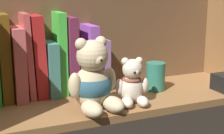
# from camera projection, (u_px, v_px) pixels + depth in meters

# --- Properties ---
(shelf_board) EXTENTS (0.77, 0.26, 0.02)m
(shelf_board) POSITION_uv_depth(u_px,v_px,m) (122.00, 99.00, 1.00)
(shelf_board) COLOR olive
(shelf_board) RESTS_ON ground
(shelf_back_panel) EXTENTS (0.80, 0.01, 0.34)m
(shelf_back_panel) POSITION_uv_depth(u_px,v_px,m) (103.00, 37.00, 1.08)
(shelf_back_panel) COLOR brown
(shelf_back_panel) RESTS_ON ground
(book_2) EXTENTS (0.03, 0.12, 0.23)m
(book_2) POSITION_uv_depth(u_px,v_px,m) (3.00, 57.00, 0.94)
(book_2) COLOR brown
(book_2) RESTS_ON shelf_board
(book_3) EXTENTS (0.03, 0.15, 0.20)m
(book_3) POSITION_uv_depth(u_px,v_px,m) (17.00, 63.00, 0.96)
(book_3) COLOR #C75D5D
(book_3) RESTS_ON shelf_board
(book_4) EXTENTS (0.02, 0.11, 0.23)m
(book_4) POSITION_uv_depth(u_px,v_px,m) (27.00, 56.00, 0.97)
(book_4) COLOR #CE5252
(book_4) RESTS_ON shelf_board
(book_5) EXTENTS (0.04, 0.11, 0.23)m
(book_5) POSITION_uv_depth(u_px,v_px,m) (37.00, 56.00, 0.98)
(book_5) COLOR red
(book_5) RESTS_ON shelf_board
(book_6) EXTENTS (0.03, 0.13, 0.15)m
(book_6) POSITION_uv_depth(u_px,v_px,m) (49.00, 68.00, 1.00)
(book_6) COLOR teal
(book_6) RESTS_ON shelf_board
(book_7) EXTENTS (0.02, 0.10, 0.23)m
(book_7) POSITION_uv_depth(u_px,v_px,m) (59.00, 53.00, 1.00)
(book_7) COLOR #43CE40
(book_7) RESTS_ON shelf_board
(book_8) EXTENTS (0.03, 0.13, 0.22)m
(book_8) POSITION_uv_depth(u_px,v_px,m) (69.00, 55.00, 1.02)
(book_8) COLOR #71274B
(book_8) RESTS_ON shelf_board
(book_9) EXTENTS (0.02, 0.12, 0.15)m
(book_9) POSITION_uv_depth(u_px,v_px,m) (79.00, 65.00, 1.03)
(book_9) COLOR #A855CF
(book_9) RESTS_ON shelf_board
(book_10) EXTENTS (0.03, 0.12, 0.19)m
(book_10) POSITION_uv_depth(u_px,v_px,m) (88.00, 57.00, 1.04)
(book_10) COLOR #9C4FC0
(book_10) RESTS_ON shelf_board
(book_11) EXTENTS (0.04, 0.10, 0.15)m
(book_11) POSITION_uv_depth(u_px,v_px,m) (99.00, 63.00, 1.06)
(book_11) COLOR #986DAC
(book_11) RESTS_ON shelf_board
(teddy_bear_larger) EXTENTS (0.14, 0.14, 0.18)m
(teddy_bear_larger) POSITION_uv_depth(u_px,v_px,m) (93.00, 82.00, 0.88)
(teddy_bear_larger) COLOR beige
(teddy_bear_larger) RESTS_ON shelf_board
(teddy_bear_smaller) EXTENTS (0.09, 0.10, 0.12)m
(teddy_bear_smaller) POSITION_uv_depth(u_px,v_px,m) (132.00, 84.00, 0.92)
(teddy_bear_smaller) COLOR beige
(teddy_bear_smaller) RESTS_ON shelf_board
(pillar_candle) EXTENTS (0.06, 0.06, 0.08)m
(pillar_candle) POSITION_uv_depth(u_px,v_px,m) (155.00, 76.00, 1.04)
(pillar_candle) COLOR #2D7A66
(pillar_candle) RESTS_ON shelf_board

